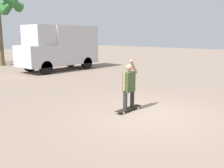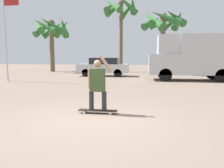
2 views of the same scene
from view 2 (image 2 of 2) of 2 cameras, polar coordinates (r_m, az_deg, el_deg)
The scene contains 9 objects.
ground_plane at distance 5.84m, azimuth -4.88°, elevation -9.47°, with size 80.00×80.00×0.00m, color gray.
skateboard at distance 6.51m, azimuth -3.72°, elevation -6.95°, with size 1.15×0.24×0.10m.
person_skateboarder at distance 6.36m, azimuth -3.79°, elevation 0.46°, with size 0.72×0.22×1.61m.
camper_van at distance 16.41m, azimuth 20.38°, elevation 6.89°, with size 5.79×2.23×3.17m.
parked_car_silver at distance 18.98m, azimuth -2.22°, elevation 4.59°, with size 4.37×1.75×1.58m.
palm_tree_near_van at distance 22.26m, azimuth 13.24°, elevation 15.47°, with size 4.47×4.44×6.10m.
palm_tree_center_background at distance 24.71m, azimuth 2.34°, elevation 18.64°, with size 3.95×4.05×7.97m.
palm_tree_far_left at distance 25.82m, azimuth -15.59°, elevation 13.65°, with size 4.44×4.50×5.99m.
flagpole at distance 16.42m, azimuth -25.83°, elevation 12.18°, with size 1.13×0.12×5.72m.
Camera 2 is at (1.28, -5.45, 1.67)m, focal length 35.00 mm.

